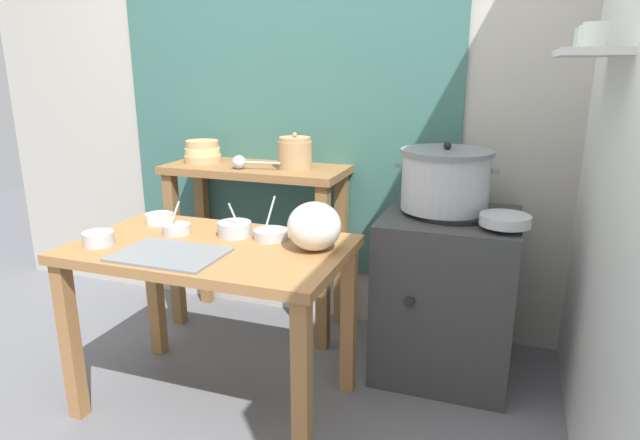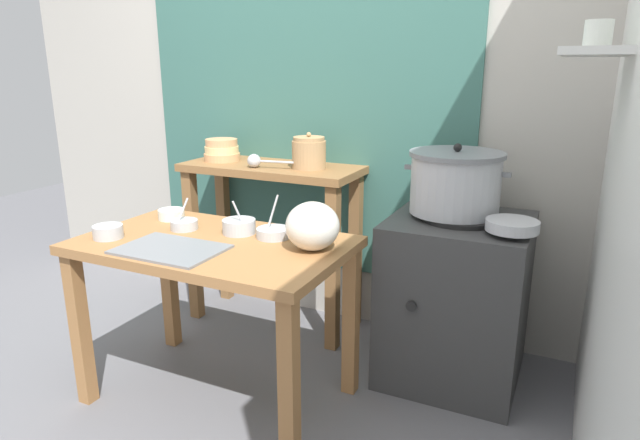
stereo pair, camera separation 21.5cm
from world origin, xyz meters
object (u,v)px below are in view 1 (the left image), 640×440
(back_shelf_table, at_px, (256,207))
(prep_table, at_px, (212,270))
(wide_pan, at_px, (505,220))
(clay_pot, at_px, (295,153))
(stove_block, at_px, (446,293))
(prep_bowl_2, at_px, (176,228))
(ladle, at_px, (241,162))
(prep_bowl_1, at_px, (98,238))
(prep_bowl_4, at_px, (159,218))
(steamer_pot, at_px, (445,180))
(plastic_bag, at_px, (314,226))
(bowl_stack_enamel, at_px, (203,152))
(prep_bowl_0, at_px, (235,228))
(prep_bowl_3, at_px, (271,234))
(serving_tray, at_px, (169,254))

(back_shelf_table, bearing_deg, prep_table, -77.90)
(wide_pan, bearing_deg, clay_pot, 164.59)
(prep_table, height_order, back_shelf_table, back_shelf_table)
(stove_block, bearing_deg, prep_bowl_2, -153.65)
(ladle, xyz_separation_m, prep_bowl_1, (-0.22, -0.80, -0.19))
(prep_bowl_4, bearing_deg, back_shelf_table, 69.69)
(wide_pan, bearing_deg, prep_bowl_2, -163.80)
(steamer_pot, bearing_deg, plastic_bag, -126.87)
(stove_block, relative_size, bowl_stack_enamel, 3.93)
(back_shelf_table, bearing_deg, wide_pan, -12.75)
(prep_table, height_order, prep_bowl_1, prep_bowl_1)
(prep_table, relative_size, prep_bowl_2, 8.26)
(back_shelf_table, relative_size, prep_bowl_1, 7.89)
(prep_bowl_0, xyz_separation_m, prep_bowl_3, (0.16, 0.01, -0.01))
(ladle, height_order, serving_tray, ladle)
(prep_table, relative_size, clay_pot, 5.96)
(plastic_bag, height_order, prep_bowl_2, plastic_bag)
(clay_pot, bearing_deg, ladle, -158.43)
(plastic_bag, bearing_deg, bowl_stack_enamel, 142.83)
(steamer_pot, xyz_separation_m, wide_pan, (0.27, -0.18, -0.12))
(prep_bowl_1, bearing_deg, serving_tray, -2.68)
(plastic_bag, xyz_separation_m, prep_bowl_3, (-0.21, 0.07, -0.07))
(prep_table, height_order, steamer_pot, steamer_pot)
(serving_tray, relative_size, prep_bowl_3, 2.27)
(clay_pot, height_order, prep_bowl_2, clay_pot)
(wide_pan, relative_size, prep_bowl_4, 1.72)
(wide_pan, distance_m, prep_bowl_0, 1.11)
(back_shelf_table, height_order, wide_pan, back_shelf_table)
(clay_pot, relative_size, ladle, 0.74)
(bowl_stack_enamel, height_order, prep_bowl_4, bowl_stack_enamel)
(serving_tray, xyz_separation_m, wide_pan, (1.18, 0.63, 0.08))
(clay_pot, bearing_deg, prep_table, -95.03)
(stove_block, height_order, prep_bowl_2, prep_bowl_2)
(wide_pan, bearing_deg, prep_bowl_4, -169.37)
(stove_block, height_order, bowl_stack_enamel, bowl_stack_enamel)
(prep_bowl_1, bearing_deg, clay_pot, 62.05)
(stove_block, height_order, prep_bowl_1, stove_block)
(prep_table, xyz_separation_m, prep_bowl_4, (-0.37, 0.19, 0.14))
(prep_bowl_4, bearing_deg, plastic_bag, -7.81)
(clay_pot, bearing_deg, back_shelf_table, -180.00)
(serving_tray, relative_size, plastic_bag, 1.89)
(plastic_bag, height_order, prep_bowl_3, plastic_bag)
(clay_pot, distance_m, prep_bowl_3, 0.66)
(ladle, bearing_deg, serving_tray, -81.87)
(serving_tray, relative_size, prep_bowl_2, 3.00)
(bowl_stack_enamel, bearing_deg, prep_table, -57.76)
(steamer_pot, height_order, prep_bowl_3, steamer_pot)
(back_shelf_table, xyz_separation_m, steamer_pot, (1.00, -0.11, 0.24))
(prep_bowl_0, distance_m, prep_bowl_1, 0.54)
(ladle, bearing_deg, prep_bowl_3, -52.10)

